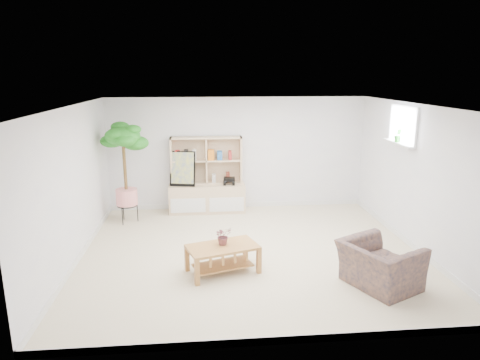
{
  "coord_description": "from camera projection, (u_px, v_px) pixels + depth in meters",
  "views": [
    {
      "loc": [
        -0.78,
        -6.53,
        2.87
      ],
      "look_at": [
        -0.13,
        0.49,
        1.11
      ],
      "focal_mm": 32.0,
      "sensor_mm": 36.0,
      "label": 1
    }
  ],
  "objects": [
    {
      "name": "window_sill",
      "position": [
        399.0,
        144.0,
        7.48
      ],
      "size": [
        0.14,
        1.0,
        0.04
      ],
      "primitive_type": "cube",
      "color": "silver",
      "rests_on": "walls"
    },
    {
      "name": "toy_truck",
      "position": [
        229.0,
        180.0,
        8.99
      ],
      "size": [
        0.36,
        0.26,
        0.18
      ],
      "primitive_type": null,
      "rotation": [
        0.0,
        0.0,
        -0.1
      ],
      "color": "black",
      "rests_on": "storage_unit"
    },
    {
      "name": "window",
      "position": [
        404.0,
        125.0,
        7.41
      ],
      "size": [
        0.1,
        0.98,
        0.68
      ],
      "primitive_type": null,
      "color": "white",
      "rests_on": "walls"
    },
    {
      "name": "table_plant",
      "position": [
        223.0,
        236.0,
        6.29
      ],
      "size": [
        0.31,
        0.3,
        0.27
      ],
      "primitive_type": "imported",
      "rotation": [
        0.0,
        0.0,
        0.45
      ],
      "color": "#235827",
      "rests_on": "coffee_table"
    },
    {
      "name": "baseboard",
      "position": [
        251.0,
        249.0,
        7.06
      ],
      "size": [
        5.5,
        5.0,
        0.1
      ],
      "primitive_type": null,
      "color": "silver",
      "rests_on": "floor"
    },
    {
      "name": "floor_tree",
      "position": [
        125.0,
        174.0,
        8.28
      ],
      "size": [
        0.8,
        0.8,
        1.98
      ],
      "primitive_type": null,
      "rotation": [
        0.0,
        0.0,
        0.11
      ],
      "color": "#22691D",
      "rests_on": "floor"
    },
    {
      "name": "armchair",
      "position": [
        380.0,
        262.0,
        5.86
      ],
      "size": [
        1.18,
        1.24,
        0.72
      ],
      "primitive_type": "imported",
      "rotation": [
        0.0,
        0.0,
        2.03
      ],
      "color": "#181F36",
      "rests_on": "floor"
    },
    {
      "name": "storage_unit",
      "position": [
        207.0,
        175.0,
        8.98
      ],
      "size": [
        1.59,
        0.54,
        1.59
      ],
      "primitive_type": null,
      "color": "tan",
      "rests_on": "floor"
    },
    {
      "name": "sill_plant",
      "position": [
        398.0,
        135.0,
        7.49
      ],
      "size": [
        0.16,
        0.15,
        0.24
      ],
      "primitive_type": "imported",
      "rotation": [
        0.0,
        0.0,
        -0.38
      ],
      "color": "#22691D",
      "rests_on": "window_sill"
    },
    {
      "name": "walls",
      "position": [
        251.0,
        182.0,
        6.78
      ],
      "size": [
        5.51,
        5.01,
        2.4
      ],
      "color": "silver",
      "rests_on": "floor"
    },
    {
      "name": "floor",
      "position": [
        251.0,
        252.0,
        7.07
      ],
      "size": [
        5.5,
        5.0,
        0.01
      ],
      "primitive_type": "cube",
      "color": "beige",
      "rests_on": "ground"
    },
    {
      "name": "coffee_table",
      "position": [
        223.0,
        259.0,
        6.32
      ],
      "size": [
        1.14,
        0.84,
        0.42
      ],
      "primitive_type": null,
      "rotation": [
        0.0,
        0.0,
        0.31
      ],
      "color": "#A06033",
      "rests_on": "floor"
    },
    {
      "name": "ceiling",
      "position": [
        252.0,
        106.0,
        6.49
      ],
      "size": [
        5.5,
        5.0,
        0.01
      ],
      "primitive_type": "cube",
      "color": "white",
      "rests_on": "walls"
    },
    {
      "name": "poster",
      "position": [
        183.0,
        169.0,
        8.82
      ],
      "size": [
        0.54,
        0.22,
        0.73
      ],
      "primitive_type": null,
      "rotation": [
        0.0,
        0.0,
        -0.2
      ],
      "color": "yellow",
      "rests_on": "storage_unit"
    }
  ]
}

